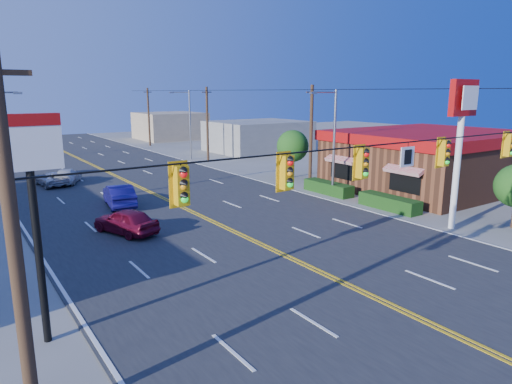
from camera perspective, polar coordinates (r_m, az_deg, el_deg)
ground at (r=18.56m, az=14.90°, el=-12.94°), size 160.00×160.00×0.00m
road at (r=34.25m, az=-11.17°, el=-0.98°), size 20.00×120.00×0.06m
signal_span at (r=17.00m, az=15.55°, el=2.02°), size 24.32×0.34×9.00m
kfc at (r=40.33m, az=20.83°, el=3.84°), size 16.30×12.40×4.70m
kfc_pylon at (r=28.19m, az=24.25°, el=7.72°), size 2.20×0.36×8.50m
pizza_hut_sign at (r=15.10m, az=-26.30°, el=1.07°), size 1.90×0.30×6.85m
streetlight_se at (r=34.46m, az=9.53°, el=6.73°), size 2.55×0.25×8.00m
streetlight_ne at (r=54.32m, az=-8.44°, el=8.78°), size 2.55×0.25×8.00m
utility_pole_near at (r=38.37m, az=6.88°, el=6.90°), size 0.28×0.28×8.40m
utility_pole_mid at (r=53.20m, az=-6.10°, el=8.43°), size 0.28×0.28×8.40m
utility_pole_far at (r=69.55m, az=-13.26°, el=9.09°), size 0.28×0.28×8.40m
tree_kfc_rear at (r=42.38m, az=4.60°, el=5.74°), size 2.94×2.94×4.41m
bld_east_mid at (r=61.89m, az=0.23°, el=7.00°), size 12.00×10.00×4.00m
bld_east_far at (r=79.65m, az=-10.71°, el=8.14°), size 10.00×10.00×4.40m
car_magenta at (r=26.55m, az=-15.96°, el=-3.61°), size 3.01×4.50×1.42m
car_blue at (r=32.95m, az=-16.72°, el=-0.49°), size 2.29×4.83×1.53m
car_white at (r=42.84m, az=-22.51°, el=1.79°), size 3.38×4.69×1.26m
car_silver at (r=42.29m, az=-24.21°, el=1.43°), size 2.31×4.29×1.14m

